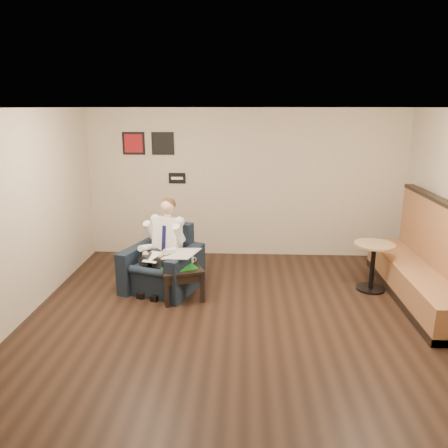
{
  "coord_description": "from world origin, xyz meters",
  "views": [
    {
      "loc": [
        -0.02,
        -5.19,
        2.81
      ],
      "look_at": [
        -0.32,
        1.2,
        1.09
      ],
      "focal_mm": 35.0,
      "sensor_mm": 36.0,
      "label": 1
    }
  ],
  "objects_px": {
    "green_folder": "(178,267)",
    "cafe_table": "(372,267)",
    "banquette": "(420,252)",
    "seated_man": "(157,250)",
    "smartphone": "(181,262)",
    "side_table": "(181,282)",
    "coffee_mug": "(191,259)",
    "armchair": "(162,259)"
  },
  "relations": [
    {
      "from": "armchair",
      "to": "smartphone",
      "type": "height_order",
      "value": "armchair"
    },
    {
      "from": "coffee_mug",
      "to": "banquette",
      "type": "distance_m",
      "value": 3.43
    },
    {
      "from": "smartphone",
      "to": "cafe_table",
      "type": "height_order",
      "value": "cafe_table"
    },
    {
      "from": "coffee_mug",
      "to": "seated_man",
      "type": "bearing_deg",
      "value": -179.3
    },
    {
      "from": "seated_man",
      "to": "side_table",
      "type": "xyz_separation_m",
      "value": [
        0.38,
        -0.19,
        -0.44
      ]
    },
    {
      "from": "seated_man",
      "to": "smartphone",
      "type": "bearing_deg",
      "value": 18.74
    },
    {
      "from": "armchair",
      "to": "cafe_table",
      "type": "distance_m",
      "value": 3.31
    },
    {
      "from": "armchair",
      "to": "cafe_table",
      "type": "height_order",
      "value": "armchair"
    },
    {
      "from": "green_folder",
      "to": "cafe_table",
      "type": "height_order",
      "value": "cafe_table"
    },
    {
      "from": "side_table",
      "to": "coffee_mug",
      "type": "xyz_separation_m",
      "value": [
        0.14,
        0.19,
        0.3
      ]
    },
    {
      "from": "seated_man",
      "to": "coffee_mug",
      "type": "distance_m",
      "value": 0.53
    },
    {
      "from": "seated_man",
      "to": "cafe_table",
      "type": "relative_size",
      "value": 1.78
    },
    {
      "from": "seated_man",
      "to": "cafe_table",
      "type": "distance_m",
      "value": 3.37
    },
    {
      "from": "armchair",
      "to": "smartphone",
      "type": "relative_size",
      "value": 6.73
    },
    {
      "from": "seated_man",
      "to": "smartphone",
      "type": "relative_size",
      "value": 8.92
    },
    {
      "from": "green_folder",
      "to": "coffee_mug",
      "type": "bearing_deg",
      "value": 54.89
    },
    {
      "from": "side_table",
      "to": "cafe_table",
      "type": "bearing_deg",
      "value": 8.31
    },
    {
      "from": "side_table",
      "to": "banquette",
      "type": "xyz_separation_m",
      "value": [
        3.56,
        0.14,
        0.49
      ]
    },
    {
      "from": "green_folder",
      "to": "cafe_table",
      "type": "relative_size",
      "value": 0.64
    },
    {
      "from": "coffee_mug",
      "to": "banquette",
      "type": "xyz_separation_m",
      "value": [
        3.42,
        -0.05,
        0.2
      ]
    },
    {
      "from": "coffee_mug",
      "to": "smartphone",
      "type": "bearing_deg",
      "value": -175.9
    },
    {
      "from": "coffee_mug",
      "to": "banquette",
      "type": "height_order",
      "value": "banquette"
    },
    {
      "from": "armchair",
      "to": "green_folder",
      "type": "xyz_separation_m",
      "value": [
        0.31,
        -0.34,
        -0.0
      ]
    },
    {
      "from": "side_table",
      "to": "green_folder",
      "type": "bearing_deg",
      "value": -125.11
    },
    {
      "from": "armchair",
      "to": "side_table",
      "type": "relative_size",
      "value": 1.71
    },
    {
      "from": "coffee_mug",
      "to": "cafe_table",
      "type": "distance_m",
      "value": 2.85
    },
    {
      "from": "banquette",
      "to": "cafe_table",
      "type": "relative_size",
      "value": 3.77
    },
    {
      "from": "side_table",
      "to": "smartphone",
      "type": "bearing_deg",
      "value": 93.85
    },
    {
      "from": "banquette",
      "to": "cafe_table",
      "type": "xyz_separation_m",
      "value": [
        -0.59,
        0.29,
        -0.36
      ]
    },
    {
      "from": "green_folder",
      "to": "banquette",
      "type": "bearing_deg",
      "value": 2.74
    },
    {
      "from": "coffee_mug",
      "to": "cafe_table",
      "type": "height_order",
      "value": "cafe_table"
    },
    {
      "from": "seated_man",
      "to": "cafe_table",
      "type": "bearing_deg",
      "value": 23.63
    },
    {
      "from": "smartphone",
      "to": "banquette",
      "type": "distance_m",
      "value": 3.58
    },
    {
      "from": "armchair",
      "to": "coffee_mug",
      "type": "bearing_deg",
      "value": 5.6
    },
    {
      "from": "coffee_mug",
      "to": "armchair",
      "type": "bearing_deg",
      "value": 166.18
    },
    {
      "from": "seated_man",
      "to": "smartphone",
      "type": "distance_m",
      "value": 0.41
    },
    {
      "from": "green_folder",
      "to": "smartphone",
      "type": "bearing_deg",
      "value": 87.24
    },
    {
      "from": "side_table",
      "to": "cafe_table",
      "type": "xyz_separation_m",
      "value": [
        2.97,
        0.43,
        0.14
      ]
    },
    {
      "from": "green_folder",
      "to": "smartphone",
      "type": "distance_m",
      "value": 0.22
    },
    {
      "from": "armchair",
      "to": "smartphone",
      "type": "xyz_separation_m",
      "value": [
        0.32,
        -0.13,
        -0.0
      ]
    },
    {
      "from": "green_folder",
      "to": "coffee_mug",
      "type": "height_order",
      "value": "coffee_mug"
    },
    {
      "from": "coffee_mug",
      "to": "smartphone",
      "type": "xyz_separation_m",
      "value": [
        -0.15,
        -0.01,
        -0.05
      ]
    }
  ]
}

